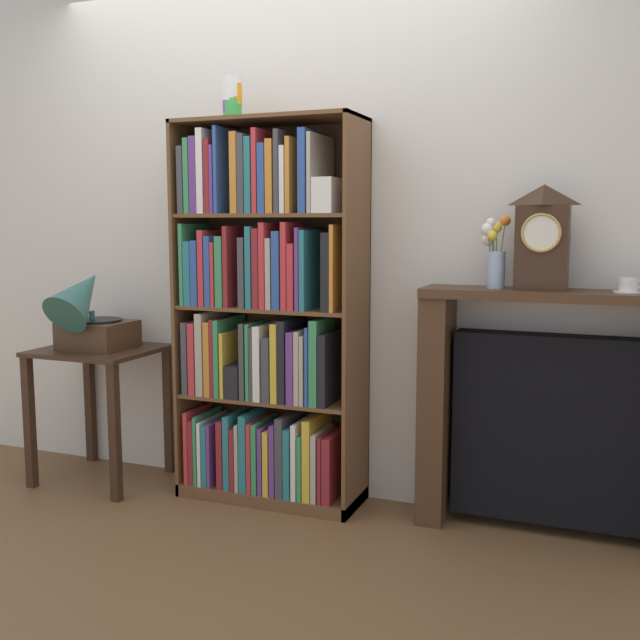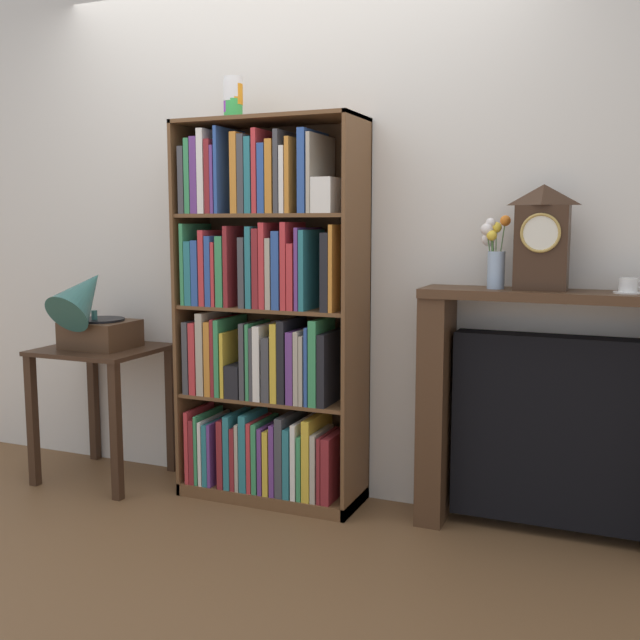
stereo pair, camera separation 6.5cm
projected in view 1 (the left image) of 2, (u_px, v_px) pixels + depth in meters
The scene contains 10 objects.
ground_plane at pixel (261, 507), 3.56m from camera, with size 7.96×6.40×0.02m, color brown.
wall_back at pixel (323, 229), 3.63m from camera, with size 4.96×0.08×2.62m, color silver.
bookshelf at pixel (265, 328), 3.55m from camera, with size 0.89×0.35×1.82m.
cup_stack at pixel (232, 98), 3.46m from camera, with size 0.09×0.09×0.20m.
side_table_left at pixel (100, 379), 3.86m from camera, with size 0.59×0.53×0.70m.
gramophone at pixel (89, 313), 3.75m from camera, with size 0.33×0.46×0.47m.
fireplace_mantel at pixel (555, 416), 3.17m from camera, with size 1.14×0.27×1.06m.
mantel_clock at pixel (542, 237), 3.08m from camera, with size 0.21×0.14×0.44m.
flower_vase at pixel (495, 251), 3.17m from camera, with size 0.12×0.13×0.31m.
teacup_with_saucer at pixel (628, 286), 2.98m from camera, with size 0.12×0.11×0.06m.
Camera 1 is at (1.53, -3.06, 1.34)m, focal length 41.81 mm.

